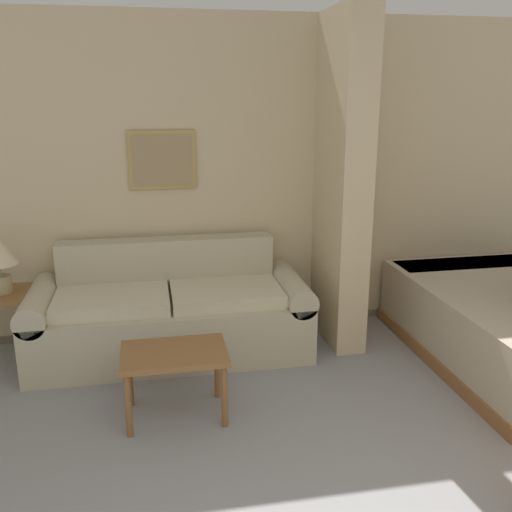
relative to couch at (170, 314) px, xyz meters
The scene contains 5 objects.
wall_back 1.30m from the couch, 34.18° to the left, with size 7.68×0.16×2.60m.
wall_partition_pillar 1.70m from the couch, ahead, with size 0.24×0.76×2.60m.
couch is the anchor object (origin of this frame).
coffee_table 0.95m from the couch, 91.01° to the right, with size 0.65×0.45×0.45m.
side_table 1.23m from the couch, behind, with size 0.44×0.44×0.56m.
Camera 1 is at (-0.84, -1.07, 1.99)m, focal length 40.00 mm.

